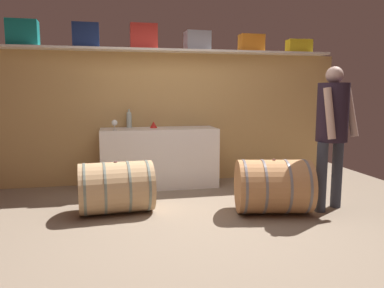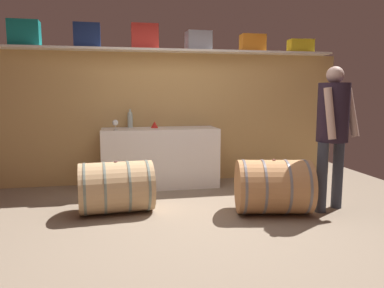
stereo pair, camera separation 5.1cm
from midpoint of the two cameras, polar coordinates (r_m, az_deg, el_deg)
name	(u,v)px [view 1 (the left image)]	position (r m, az deg, el deg)	size (l,w,h in m)	color
ground_plane	(192,211)	(4.49, -0.37, -10.25)	(6.61, 7.40, 0.02)	#806F5C
back_wall_panel	(171,118)	(5.83, -3.49, 3.99)	(5.41, 0.10, 1.99)	tan
high_shelf_board	(172,51)	(5.70, -3.35, 14.06)	(4.98, 0.40, 0.03)	silver
toolcase_teal	(23,33)	(5.79, -24.76, 15.18)	(0.40, 0.25, 0.35)	#137E7C
toolcase_navy	(86,36)	(5.67, -16.20, 15.66)	(0.36, 0.29, 0.33)	navy
toolcase_red	(144,37)	(5.68, -7.68, 15.99)	(0.39, 0.26, 0.35)	red
toolcase_grey	(197,41)	(5.79, 0.55, 15.52)	(0.36, 0.29, 0.28)	gray
toolcase_orange	(251,43)	(6.04, 8.85, 15.04)	(0.38, 0.20, 0.26)	orange
toolcase_yellow	(299,46)	(6.36, 15.85, 14.22)	(0.38, 0.21, 0.20)	yellow
work_cabinet	(159,158)	(5.52, -5.30, -2.08)	(1.69, 0.58, 0.87)	white
wine_bottle_clear	(129,119)	(5.64, -9.88, 3.78)	(0.08, 0.08, 0.27)	#B4C7BE
wine_glass	(115,123)	(5.25, -12.07, 3.16)	(0.08, 0.08, 0.15)	white
red_funnel	(154,125)	(5.53, -6.18, 2.96)	(0.11, 0.11, 0.09)	red
wine_barrel_near	(116,187)	(4.42, -11.86, -6.52)	(0.88, 0.65, 0.61)	tan
wine_barrel_far	(273,186)	(4.42, 12.02, -6.37)	(0.93, 0.76, 0.63)	#BA804F
winemaker_pouring	(332,123)	(4.62, 20.45, 3.00)	(0.53, 0.45, 1.69)	#2F333E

